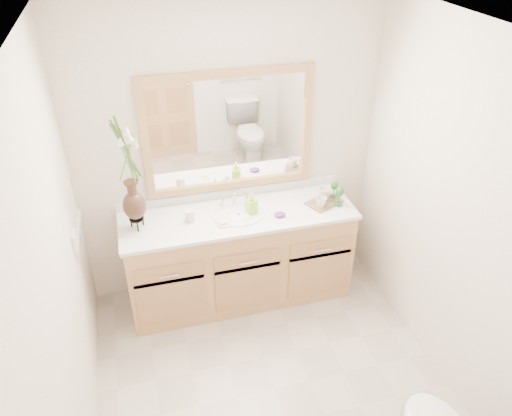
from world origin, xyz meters
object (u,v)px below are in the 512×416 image
object	(u,v)px
tumbler	(190,216)
soap_bottle	(252,204)
flower_vase	(128,161)
tray	(324,202)

from	to	relation	value
tumbler	soap_bottle	bearing A→B (deg)	-0.34
flower_vase	tray	xyz separation A→B (m)	(1.48, -0.04, -0.55)
flower_vase	soap_bottle	distance (m)	1.00
tray	flower_vase	bearing A→B (deg)	154.56
flower_vase	soap_bottle	bearing A→B (deg)	-0.88
flower_vase	soap_bottle	xyz separation A→B (m)	(0.88, -0.01, -0.48)
flower_vase	tray	world-z (taller)	flower_vase
soap_bottle	flower_vase	bearing A→B (deg)	165.92
tumbler	soap_bottle	xyz separation A→B (m)	(0.48, -0.00, 0.03)
soap_bottle	tray	world-z (taller)	soap_bottle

